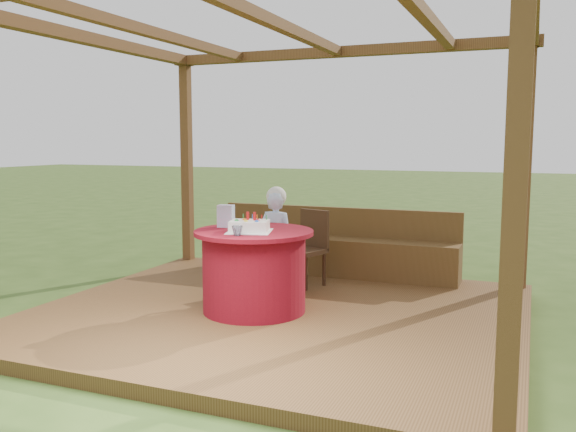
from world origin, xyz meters
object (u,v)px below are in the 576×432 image
(bench, at_px, (333,252))
(elderly_woman, at_px, (276,239))
(chair, at_px, (309,245))
(birthday_cake, at_px, (249,226))
(drinking_glass, at_px, (237,231))
(gift_bag, at_px, (226,216))
(table, at_px, (254,270))

(bench, xyz_separation_m, elderly_woman, (-0.27, -1.12, 0.32))
(chair, relative_size, birthday_cake, 1.71)
(chair, height_order, drinking_glass, drinking_glass)
(bench, bearing_deg, drinking_glass, -95.08)
(gift_bag, distance_m, drinking_glass, 0.56)
(birthday_cake, height_order, gift_bag, gift_bag)
(elderly_woman, height_order, gift_bag, elderly_woman)
(bench, relative_size, table, 2.68)
(bench, xyz_separation_m, gift_bag, (-0.54, -1.75, 0.62))
(table, height_order, gift_bag, gift_bag)
(bench, relative_size, birthday_cake, 6.11)
(chair, bearing_deg, gift_bag, -111.89)
(gift_bag, bearing_deg, table, -22.59)
(birthday_cake, bearing_deg, bench, 84.23)
(table, bearing_deg, elderly_woman, 95.88)
(table, relative_size, elderly_woman, 0.99)
(table, height_order, drinking_glass, drinking_glass)
(bench, relative_size, drinking_glass, 31.12)
(bench, distance_m, elderly_woman, 1.19)
(elderly_woman, bearing_deg, birthday_cake, -84.59)
(chair, distance_m, elderly_woman, 0.54)
(table, xyz_separation_m, birthday_cake, (0.00, -0.11, 0.44))
(chair, bearing_deg, drinking_glass, -93.84)
(table, relative_size, chair, 1.33)
(bench, distance_m, table, 1.85)
(table, distance_m, gift_bag, 0.60)
(chair, xyz_separation_m, birthday_cake, (-0.11, -1.31, 0.38))
(drinking_glass, bearing_deg, gift_bag, 128.06)
(bench, bearing_deg, elderly_woman, -103.72)
(table, distance_m, elderly_woman, 0.74)
(chair, relative_size, drinking_glass, 8.74)
(gift_bag, bearing_deg, bench, 64.37)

